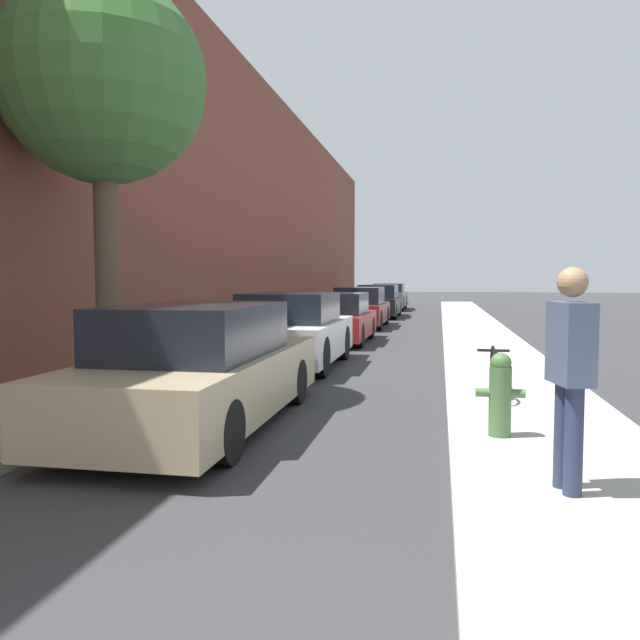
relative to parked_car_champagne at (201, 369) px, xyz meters
name	(u,v)px	position (x,y,z in m)	size (l,w,h in m)	color
ground_plane	(369,343)	(0.87, 9.48, -0.66)	(120.00, 120.00, 0.00)	#333335
sidewalk_left	(262,339)	(-2.03, 9.48, -0.60)	(2.00, 52.00, 0.12)	#ADA89E
sidewalk_right	(484,343)	(3.77, 9.48, -0.60)	(2.00, 52.00, 0.12)	#ADA89E
building_facade_left	(213,190)	(-3.38, 9.48, 3.42)	(0.70, 52.00, 8.14)	brown
parked_car_champagne	(201,369)	(0.00, 0.00, 0.00)	(1.73, 4.54, 1.40)	black
parked_car_white	(292,332)	(-0.09, 4.86, 0.02)	(1.79, 3.92, 1.41)	black
parked_car_red	(335,319)	(-0.03, 9.47, -0.04)	(1.79, 3.95, 1.31)	black
parked_car_maroon	(360,308)	(-0.01, 14.67, 0.00)	(1.70, 4.27, 1.38)	black
parked_car_black	(379,302)	(0.09, 20.26, 0.00)	(1.75, 4.59, 1.40)	black
parked_car_grey	(389,297)	(0.04, 26.52, 0.02)	(1.72, 4.40, 1.40)	black
street_tree_near	(103,83)	(-1.78, 1.13, 3.63)	(2.74, 2.74, 5.58)	brown
fire_hydrant	(500,393)	(3.27, -0.30, -0.11)	(0.48, 0.22, 0.84)	#47703D
pedestrian	(570,365)	(3.61, -1.88, 0.40)	(0.30, 0.45, 1.66)	#283351
bicycle	(495,371)	(3.41, 1.93, -0.21)	(0.44, 1.54, 0.63)	black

